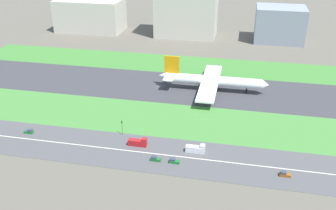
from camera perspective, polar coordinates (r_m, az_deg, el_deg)
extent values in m
plane|color=#5B564C|center=(231.47, -1.36, 2.87)|extent=(800.00, 800.00, 0.00)
cube|color=#38383D|center=(231.45, -1.36, 2.88)|extent=(280.00, 46.00, 0.10)
cube|color=#3D7A33|center=(268.73, 0.61, 6.27)|extent=(280.00, 36.00, 0.10)
cube|color=#427F38|center=(195.66, -4.05, -1.79)|extent=(280.00, 36.00, 0.10)
cube|color=#4C4C4F|center=(169.38, -6.94, -6.76)|extent=(280.00, 28.00, 0.10)
cube|color=silver|center=(169.35, -6.94, -6.75)|extent=(266.00, 0.50, 0.01)
cylinder|color=white|center=(224.39, 6.87, 3.65)|extent=(56.00, 6.00, 6.00)
cone|color=white|center=(224.31, 14.52, 2.96)|extent=(4.00, 5.70, 5.70)
cone|color=white|center=(228.25, -0.78, 4.46)|extent=(5.00, 5.40, 5.40)
cube|color=orange|center=(224.62, 0.59, 6.06)|extent=(9.00, 0.80, 11.00)
cube|color=white|center=(227.30, 0.33, 4.42)|extent=(6.00, 16.00, 0.60)
cube|color=white|center=(238.86, 6.72, 4.77)|extent=(10.00, 26.00, 1.00)
cylinder|color=gray|center=(234.05, 6.79, 3.73)|extent=(5.00, 3.20, 3.20)
cube|color=white|center=(211.28, 5.92, 1.87)|extent=(10.00, 26.00, 1.00)
cylinder|color=gray|center=(217.56, 6.33, 1.96)|extent=(5.00, 3.20, 3.20)
cylinder|color=black|center=(225.67, 11.76, 2.13)|extent=(1.00, 1.00, 3.20)
cylinder|color=black|center=(229.69, 5.90, 3.00)|extent=(1.00, 1.00, 3.20)
cylinder|color=black|center=(223.30, 5.70, 2.31)|extent=(1.00, 1.00, 3.20)
cube|color=#19662D|center=(161.04, -1.85, -8.23)|extent=(4.40, 1.80, 1.10)
cube|color=#333D4C|center=(160.64, -2.13, -7.90)|extent=(2.20, 1.66, 0.90)
cube|color=#19662D|center=(159.65, 0.96, -8.56)|extent=(4.40, 1.80, 1.10)
cube|color=#333D4C|center=(159.20, 0.68, -8.23)|extent=(2.20, 1.66, 0.90)
cube|color=silver|center=(166.46, 4.14, -6.67)|extent=(8.40, 2.50, 2.80)
cube|color=silver|center=(165.10, 5.27, -6.20)|extent=(2.00, 2.30, 1.20)
cube|color=brown|center=(159.19, 17.27, -10.06)|extent=(4.40, 1.80, 1.10)
cube|color=#333D4C|center=(158.52, 17.03, -9.74)|extent=(2.20, 1.66, 0.90)
cube|color=#19662D|center=(192.25, -20.30, -3.85)|extent=(4.40, 1.80, 1.10)
cube|color=#333D4C|center=(191.37, -20.14, -3.62)|extent=(2.20, 1.66, 0.90)
cube|color=#B2191E|center=(171.08, -4.62, -5.70)|extent=(8.40, 2.50, 2.80)
cube|color=#B2191E|center=(169.26, -3.60, -5.25)|extent=(2.00, 2.30, 1.20)
cylinder|color=#4C4C51|center=(179.44, -6.94, -3.59)|extent=(0.24, 0.24, 6.00)
cube|color=black|center=(177.69, -7.00, -2.58)|extent=(0.36, 0.36, 1.20)
sphere|color=#19D826|center=(177.38, -7.02, -2.52)|extent=(0.24, 0.24, 0.24)
cube|color=beige|center=(358.09, -11.65, 13.15)|extent=(58.72, 32.09, 27.85)
cube|color=beige|center=(331.19, 2.82, 14.97)|extent=(51.31, 30.41, 54.52)
cube|color=gray|center=(331.30, 16.50, 11.62)|extent=(39.48, 30.62, 28.24)
cylinder|color=silver|center=(378.13, 4.93, 13.17)|extent=(16.96, 16.96, 13.80)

